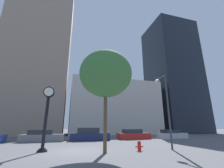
{
  "coord_description": "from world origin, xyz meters",
  "views": [
    {
      "loc": [
        -0.63,
        -11.51,
        1.63
      ],
      "look_at": [
        5.87,
        10.8,
        8.26
      ],
      "focal_mm": 24.0,
      "sensor_mm": 36.0,
      "label": 1
    }
  ],
  "objects_px": {
    "car_grey": "(42,136)",
    "car_silver": "(171,135)",
    "car_red": "(133,135)",
    "street_lamp_right": "(164,98)",
    "street_clock": "(47,111)",
    "bare_tree": "(106,74)",
    "car_navy": "(89,135)",
    "fire_hydrant_far": "(139,146)"
  },
  "relations": [
    {
      "from": "car_red",
      "to": "bare_tree",
      "type": "bearing_deg",
      "value": -124.57
    },
    {
      "from": "street_clock",
      "to": "car_navy",
      "type": "xyz_separation_m",
      "value": [
        4.21,
        7.62,
        -2.06
      ]
    },
    {
      "from": "fire_hydrant_far",
      "to": "car_grey",
      "type": "bearing_deg",
      "value": 129.31
    },
    {
      "from": "car_grey",
      "to": "bare_tree",
      "type": "distance_m",
      "value": 11.84
    },
    {
      "from": "car_grey",
      "to": "car_silver",
      "type": "height_order",
      "value": "car_grey"
    },
    {
      "from": "car_red",
      "to": "car_silver",
      "type": "xyz_separation_m",
      "value": [
        5.89,
        -0.27,
        -0.03
      ]
    },
    {
      "from": "car_silver",
      "to": "car_red",
      "type": "bearing_deg",
      "value": 175.81
    },
    {
      "from": "car_navy",
      "to": "bare_tree",
      "type": "xyz_separation_m",
      "value": [
        -0.3,
        -9.39,
        4.69
      ]
    },
    {
      "from": "bare_tree",
      "to": "car_navy",
      "type": "bearing_deg",
      "value": 88.17
    },
    {
      "from": "car_silver",
      "to": "bare_tree",
      "type": "height_order",
      "value": "bare_tree"
    },
    {
      "from": "fire_hydrant_far",
      "to": "car_navy",
      "type": "bearing_deg",
      "value": 103.95
    },
    {
      "from": "fire_hydrant_far",
      "to": "bare_tree",
      "type": "xyz_separation_m",
      "value": [
        -2.56,
        -0.3,
        4.98
      ]
    },
    {
      "from": "car_red",
      "to": "fire_hydrant_far",
      "type": "xyz_separation_m",
      "value": [
        -3.79,
        -9.49,
        -0.21
      ]
    },
    {
      "from": "car_grey",
      "to": "car_navy",
      "type": "bearing_deg",
      "value": -2.77
    },
    {
      "from": "car_navy",
      "to": "fire_hydrant_far",
      "type": "bearing_deg",
      "value": -73.42
    },
    {
      "from": "car_silver",
      "to": "street_lamp_right",
      "type": "distance_m",
      "value": 12.03
    },
    {
      "from": "car_silver",
      "to": "bare_tree",
      "type": "xyz_separation_m",
      "value": [
        -12.24,
        -9.53,
        4.8
      ]
    },
    {
      "from": "street_clock",
      "to": "fire_hydrant_far",
      "type": "height_order",
      "value": "street_clock"
    },
    {
      "from": "car_grey",
      "to": "car_navy",
      "type": "xyz_separation_m",
      "value": [
        5.34,
        -0.19,
        0.08
      ]
    },
    {
      "from": "car_grey",
      "to": "fire_hydrant_far",
      "type": "xyz_separation_m",
      "value": [
        7.6,
        -9.28,
        -0.2
      ]
    },
    {
      "from": "car_red",
      "to": "street_lamp_right",
      "type": "distance_m",
      "value": 9.99
    },
    {
      "from": "car_grey",
      "to": "bare_tree",
      "type": "xyz_separation_m",
      "value": [
        5.04,
        -9.58,
        4.78
      ]
    },
    {
      "from": "car_grey",
      "to": "street_lamp_right",
      "type": "xyz_separation_m",
      "value": [
        10.13,
        -9.11,
        3.38
      ]
    },
    {
      "from": "street_lamp_right",
      "to": "bare_tree",
      "type": "distance_m",
      "value": 5.3
    },
    {
      "from": "street_clock",
      "to": "car_red",
      "type": "height_order",
      "value": "street_clock"
    },
    {
      "from": "street_clock",
      "to": "car_grey",
      "type": "height_order",
      "value": "street_clock"
    },
    {
      "from": "car_navy",
      "to": "car_red",
      "type": "distance_m",
      "value": 6.06
    },
    {
      "from": "car_silver",
      "to": "car_navy",
      "type": "bearing_deg",
      "value": 179.1
    },
    {
      "from": "bare_tree",
      "to": "fire_hydrant_far",
      "type": "bearing_deg",
      "value": 6.8
    },
    {
      "from": "street_clock",
      "to": "street_lamp_right",
      "type": "distance_m",
      "value": 9.17
    },
    {
      "from": "street_clock",
      "to": "street_lamp_right",
      "type": "height_order",
      "value": "street_lamp_right"
    },
    {
      "from": "car_grey",
      "to": "car_navy",
      "type": "height_order",
      "value": "car_navy"
    },
    {
      "from": "car_navy",
      "to": "car_silver",
      "type": "height_order",
      "value": "car_navy"
    },
    {
      "from": "fire_hydrant_far",
      "to": "street_lamp_right",
      "type": "distance_m",
      "value": 4.39
    },
    {
      "from": "street_clock",
      "to": "street_lamp_right",
      "type": "relative_size",
      "value": 0.79
    },
    {
      "from": "car_silver",
      "to": "bare_tree",
      "type": "distance_m",
      "value": 16.24
    },
    {
      "from": "car_navy",
      "to": "street_clock",
      "type": "bearing_deg",
      "value": -116.29
    },
    {
      "from": "car_silver",
      "to": "fire_hydrant_far",
      "type": "bearing_deg",
      "value": -137.96
    },
    {
      "from": "car_navy",
      "to": "fire_hydrant_far",
      "type": "relative_size",
      "value": 7.17
    },
    {
      "from": "car_navy",
      "to": "street_lamp_right",
      "type": "relative_size",
      "value": 0.83
    },
    {
      "from": "car_grey",
      "to": "car_silver",
      "type": "distance_m",
      "value": 17.28
    },
    {
      "from": "car_silver",
      "to": "fire_hydrant_far",
      "type": "xyz_separation_m",
      "value": [
        -9.68,
        -9.22,
        -0.18
      ]
    }
  ]
}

